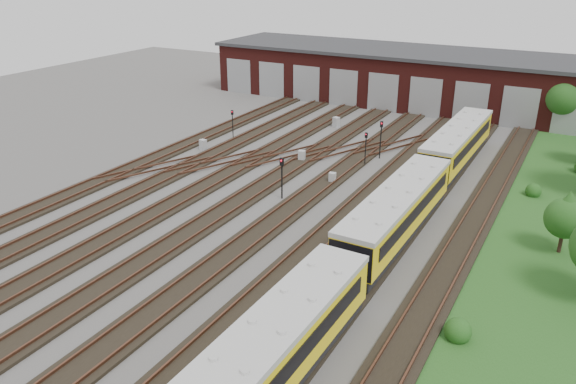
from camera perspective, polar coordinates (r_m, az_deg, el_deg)
The scene contains 18 objects.
ground at distance 37.92m, azimuth -5.57°, elevation -3.65°, with size 120.00×120.00×0.00m, color #484643.
track_network at distance 38.39m, azimuth -5.29°, elevation -3.11°, with size 30.40×70.00×0.33m.
maintenance_shed at distance 71.82m, azimuth 12.85°, elevation 11.35°, with size 51.00×12.50×6.35m.
grass_verge at distance 41.36m, azimuth 25.53°, elevation -3.55°, with size 8.00×55.00×0.05m, color #1C4717.
metro_train at distance 36.22m, azimuth 11.01°, elevation -2.01°, with size 2.85×46.72×3.04m.
signal_mast_0 at distance 56.11m, azimuth -5.66°, elevation 7.23°, with size 0.26×0.24×2.89m.
signal_mast_1 at distance 41.46m, azimuth -0.63°, elevation 1.99°, with size 0.30×0.28×3.22m.
signal_mast_2 at distance 48.79m, azimuth 7.90°, elevation 4.78°, with size 0.24×0.22×2.97m.
signal_mast_3 at distance 50.67m, azimuth 9.42°, elevation 5.74°, with size 0.31×0.29×3.45m.
relay_cabinet_0 at distance 53.40m, azimuth -8.61°, elevation 4.76°, with size 0.60×0.50×1.00m, color #ADB0B2.
relay_cabinet_1 at distance 60.33m, azimuth 4.92°, elevation 7.09°, with size 0.64×0.54×1.07m, color #ADB0B2.
relay_cabinet_2 at distance 49.85m, azimuth 1.41°, elevation 3.69°, with size 0.59×0.49×0.98m, color #ADB0B2.
relay_cabinet_3 at distance 45.09m, azimuth 4.52°, elevation 1.44°, with size 0.53×0.44×0.88m, color #ADB0B2.
relay_cabinet_4 at distance 55.10m, azimuth 15.36°, elevation 4.75°, with size 0.58×0.48×0.97m, color #ADB0B2.
tree_0 at distance 64.12m, azimuth 26.29°, elevation 9.01°, with size 3.80×3.80×6.30m.
tree_3 at distance 37.44m, azimuth 26.45°, elevation -1.99°, with size 2.48×2.48×4.12m.
bush_0 at distance 28.44m, azimuth 16.93°, elevation -13.04°, with size 1.29×1.29×1.29m, color #174B15.
bush_1 at distance 46.37m, azimuth 23.69°, elevation 0.30°, with size 1.17×1.17×1.17m, color #174B15.
Camera 1 is at (19.55, -27.77, 16.86)m, focal length 35.00 mm.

